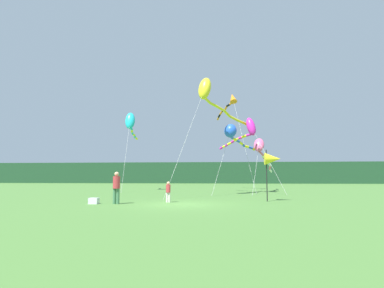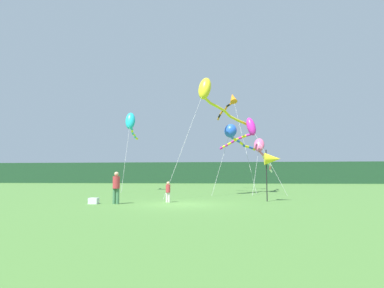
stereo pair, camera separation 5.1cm
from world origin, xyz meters
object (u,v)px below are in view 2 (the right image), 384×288
object	(u,v)px
cooler_box	(94,201)
kite_blue	(232,133)
kite_rainbow	(261,150)
banner_flag_pole	(272,159)
kite_magenta	(248,129)
kite_cyan	(131,122)
person_adult	(116,186)
kite_orange	(231,101)
person_child	(168,191)
kite_yellow	(209,93)

from	to	relation	value
cooler_box	kite_blue	size ratio (longest dim) A/B	0.08
kite_blue	kite_rainbow	bearing A→B (deg)	54.66
banner_flag_pole	kite_magenta	bearing A→B (deg)	94.89
kite_cyan	banner_flag_pole	bearing A→B (deg)	-44.55
person_adult	cooler_box	bearing A→B (deg)	-177.84
kite_blue	cooler_box	bearing A→B (deg)	-127.82
banner_flag_pole	kite_orange	world-z (taller)	kite_orange
kite_rainbow	kite_magenta	distance (m)	3.26
banner_flag_pole	kite_cyan	size ratio (longest dim) A/B	0.38
kite_magenta	kite_rainbow	bearing A→B (deg)	62.15
cooler_box	kite_magenta	bearing A→B (deg)	50.95
person_adult	kite_rainbow	world-z (taller)	kite_rainbow
kite_orange	kite_cyan	xyz separation A→B (m)	(-9.87, -1.62, -2.26)
cooler_box	kite_blue	distance (m)	12.99
person_child	kite_orange	bearing A→B (deg)	75.32
kite_cyan	kite_blue	bearing A→B (deg)	-25.41
person_child	cooler_box	size ratio (longest dim) A/B	2.42
person_adult	kite_magenta	xyz separation A→B (m)	(7.60, 10.76, 4.41)
kite_orange	kite_blue	bearing A→B (deg)	-90.47
person_child	kite_blue	distance (m)	10.02
person_adult	cooler_box	xyz separation A→B (m)	(-1.17, -0.04, -0.77)
cooler_box	kite_cyan	bearing A→B (deg)	99.61
banner_flag_pole	kite_orange	size ratio (longest dim) A/B	0.30
person_adult	banner_flag_pole	size ratio (longest dim) A/B	0.56
person_child	kite_orange	distance (m)	17.18
person_adult	kite_magenta	size ratio (longest dim) A/B	0.26
kite_orange	kite_rainbow	world-z (taller)	kite_orange
banner_flag_pole	kite_magenta	size ratio (longest dim) A/B	0.46
person_child	kite_cyan	bearing A→B (deg)	115.15
person_child	banner_flag_pole	world-z (taller)	banner_flag_pole
person_child	banner_flag_pole	bearing A→B (deg)	11.88
banner_flag_pole	kite_rainbow	bearing A→B (deg)	86.60
person_adult	kite_orange	distance (m)	18.81
kite_cyan	kite_magenta	xyz separation A→B (m)	(11.17, -3.41, -1.36)
kite_orange	kite_cyan	distance (m)	10.26
cooler_box	kite_cyan	size ratio (longest dim) A/B	0.06
person_child	kite_rainbow	xyz separation A→B (m)	(6.46, 12.07, 3.20)
kite_yellow	kite_blue	world-z (taller)	kite_yellow
kite_orange	kite_blue	distance (m)	7.49
kite_cyan	kite_rainbow	world-z (taller)	kite_cyan
cooler_box	banner_flag_pole	world-z (taller)	banner_flag_pole
kite_yellow	kite_magenta	size ratio (longest dim) A/B	1.36
banner_flag_pole	kite_blue	distance (m)	7.74
kite_yellow	kite_magenta	world-z (taller)	kite_yellow
kite_rainbow	kite_cyan	bearing A→B (deg)	176.10
kite_cyan	kite_magenta	bearing A→B (deg)	-16.99
cooler_box	kite_orange	size ratio (longest dim) A/B	0.05
cooler_box	kite_orange	distance (m)	19.60
kite_blue	kite_yellow	bearing A→B (deg)	-124.80
person_adult	banner_flag_pole	distance (m)	8.79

